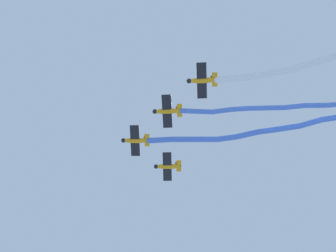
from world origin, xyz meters
name	(u,v)px	position (x,y,z in m)	size (l,w,h in m)	color
airplane_lead	(135,140)	(5.78, -4.62, 71.17)	(6.21, 4.71, 1.53)	orange
smoke_trail_lead	(246,132)	(3.68, 12.70, 71.29)	(3.61, 31.30, 2.26)	#4C75DB
airplane_left_wing	(167,111)	(10.24, 1.47, 71.17)	(6.19, 4.68, 1.53)	orange
smoke_trail_left_wing	(271,108)	(7.99, 16.79, 70.67)	(4.28, 27.32, 1.89)	#4C75DB
airplane_right_wing	(168,166)	(-0.75, -0.82, 71.47)	(6.20, 4.70, 1.53)	orange
airplane_slot	(202,80)	(14.70, 7.56, 70.87)	(6.19, 4.67, 1.53)	orange
smoke_trail_slot	(311,60)	(14.92, 23.14, 70.63)	(4.80, 27.60, 2.03)	white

